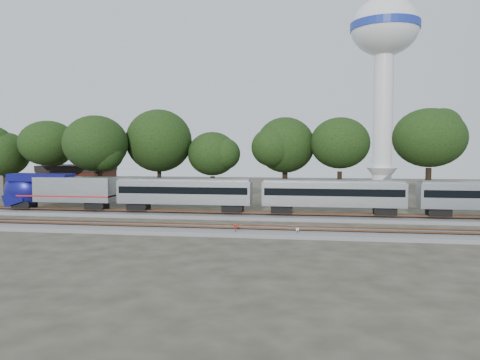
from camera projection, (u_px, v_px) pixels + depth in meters
The scene contains 17 objects.
ground at pixel (204, 225), 49.63m from camera, with size 160.00×160.00×0.00m, color #383328.
track_far at pixel (215, 215), 55.54m from camera, with size 160.00×5.00×0.73m.
track_near at pixel (195, 230), 45.67m from camera, with size 160.00×5.00×0.73m.
train at pixel (413, 194), 52.13m from camera, with size 101.01×2.87×4.24m.
switch_stand_red at pixel (236, 229), 43.26m from camera, with size 0.35×0.12×1.12m.
switch_stand_white at pixel (297, 231), 42.73m from camera, with size 0.29×0.05×0.91m.
switch_lever at pixel (246, 234), 43.70m from camera, with size 0.50×0.30×0.30m, color #512D19.
water_tower at pixel (384, 47), 96.71m from camera, with size 14.09×14.09×39.02m.
brick_building at pixel (78, 181), 78.01m from camera, with size 11.80×8.92×5.31m.
tree_0 at pixel (5, 154), 72.34m from camera, with size 7.33×7.33×10.33m.
tree_1 at pixel (48, 143), 70.00m from camera, with size 9.01×9.01×12.70m.
tree_2 at pixel (96, 143), 65.85m from camera, with size 8.95×8.95×12.62m.
tree_3 at pixel (159, 141), 70.21m from camera, with size 9.39×9.39×13.24m.
tree_4 at pixel (212, 154), 69.52m from camera, with size 7.41×7.41×10.45m.
tree_5 at pixel (285, 145), 70.08m from camera, with size 8.73×8.73×12.31m.
tree_6 at pixel (340, 143), 67.17m from camera, with size 9.01×9.01×12.70m.
tree_7 at pixel (429, 138), 68.76m from camera, with size 9.81×9.81×13.83m.
Camera 1 is at (10.86, -48.12, 8.25)m, focal length 35.00 mm.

